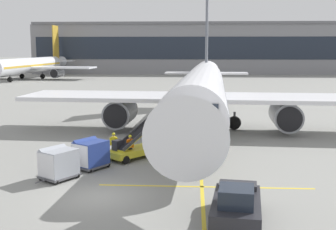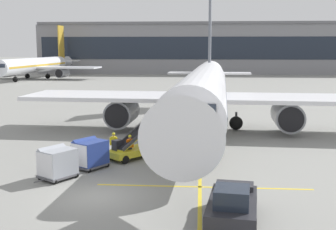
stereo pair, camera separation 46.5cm
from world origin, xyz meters
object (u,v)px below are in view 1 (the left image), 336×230
Objects in this scene: safety_cone_wingtip at (146,138)px; pushback_tug at (236,204)px; baggage_cart_lead at (91,153)px; safety_cone_engine_keepout at (146,126)px; baggage_cart_second at (58,163)px; ground_crew_by_loader at (130,145)px; distant_airplane at (30,65)px; parked_airplane at (202,92)px; ground_crew_by_carts at (114,143)px; belt_loader at (134,145)px.

pushback_tug is at bearing -70.49° from safety_cone_wingtip.
baggage_cart_lead is 8.70m from safety_cone_wingtip.
safety_cone_engine_keepout is 5.10m from safety_cone_wingtip.
baggage_cart_second is 5.91m from ground_crew_by_loader.
baggage_cart_second is 85.04m from distant_airplane.
safety_cone_wingtip is (2.66, 8.25, -0.69)m from baggage_cart_lead.
parked_airplane reaches higher than safety_cone_wingtip.
ground_crew_by_loader reaches higher than safety_cone_engine_keepout.
ground_crew_by_loader is at bearing 46.50° from baggage_cart_lead.
pushback_tug is 2.66× the size of ground_crew_by_carts.
pushback_tug is (6.07, -10.92, -0.08)m from belt_loader.
distant_airplane reaches higher than baggage_cart_lead.
safety_cone_engine_keepout is at bearing 177.71° from parked_airplane.
distant_airplane is (-41.37, 84.74, 2.44)m from pushback_tug.
parked_airplane is 64.92× the size of safety_cone_engine_keepout.
belt_loader is 7.05× the size of safety_cone_engine_keepout.
belt_loader is 2.71× the size of ground_crew_by_carts.
baggage_cart_lead is 3.21m from ground_crew_by_loader.
pushback_tug is 94.33m from distant_airplane.
pushback_tug is at bearing -73.43° from safety_cone_engine_keepout.
ground_crew_by_carts reaches higher than safety_cone_wingtip.
pushback_tug is (9.83, -5.80, -0.17)m from baggage_cart_second.
distant_airplane reaches higher than safety_cone_engine_keepout.
pushback_tug is at bearing -43.98° from baggage_cart_lead.
ground_crew_by_loader is (-5.08, -10.78, -2.63)m from parked_airplane.
ground_crew_by_loader is 11.01m from safety_cone_engine_keepout.
pushback_tug is (8.48, -8.18, -0.17)m from baggage_cart_lead.
belt_loader is 1.74× the size of baggage_cart_second.
baggage_cart_second is (-1.35, -2.39, 0.00)m from baggage_cart_lead.
pushback_tug is 7.15× the size of safety_cone_wingtip.
baggage_cart_second is at bearing -110.64° from safety_cone_wingtip.
baggage_cart_lead reaches higher than safety_cone_wingtip.
parked_airplane is 75.10m from distant_airplane.
belt_loader is at bearing -92.53° from safety_cone_wingtip.
safety_cone_wingtip is (0.44, 5.92, -0.68)m from ground_crew_by_loader.
ground_crew_by_carts is 0.04× the size of distant_airplane.
belt_loader reaches higher than safety_cone_engine_keepout.
baggage_cart_lead is at bearing -131.35° from belt_loader.
baggage_cart_second is at bearing -119.16° from parked_airplane.
parked_airplane is 16.03× the size of baggage_cart_lead.
baggage_cart_second is 11.39m from safety_cone_wingtip.
ground_crew_by_carts is at bearing 123.95° from pushback_tug.
belt_loader reaches higher than ground_crew_by_loader.
baggage_cart_lead is at bearing -66.75° from distant_airplane.
pushback_tug is at bearing -30.53° from baggage_cart_second.
distant_airplane is (-31.54, 78.94, 2.26)m from baggage_cart_second.
safety_cone_wingtip is at bearing 69.36° from baggage_cart_second.
safety_cone_wingtip is 0.02× the size of distant_airplane.
belt_loader is at bearing -64.44° from distant_airplane.
baggage_cart_lead is 0.59× the size of pushback_tug.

